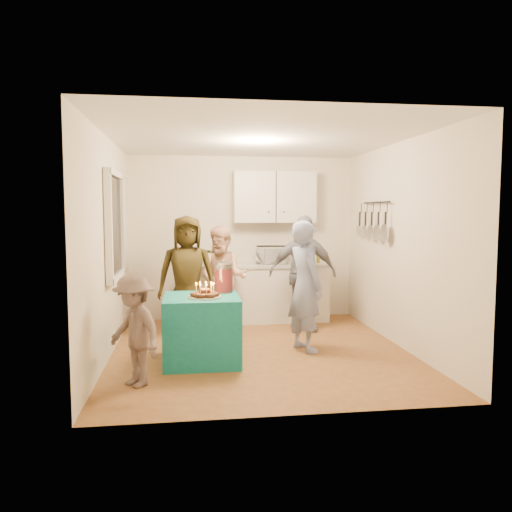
{
  "coord_description": "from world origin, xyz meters",
  "views": [
    {
      "loc": [
        -0.87,
        -6.0,
        1.71
      ],
      "look_at": [
        0.0,
        0.35,
        1.15
      ],
      "focal_mm": 35.0,
      "sensor_mm": 36.0,
      "label": 1
    }
  ],
  "objects": [
    {
      "name": "pot_rack",
      "position": [
        1.72,
        0.7,
        1.6
      ],
      "size": [
        0.12,
        1.0,
        0.6
      ],
      "primitive_type": "cube",
      "color": "black",
      "rests_on": "right_wall"
    },
    {
      "name": "child_near_left",
      "position": [
        -1.4,
        -1.07,
        0.55
      ],
      "size": [
        0.78,
        0.81,
        1.11
      ],
      "primitive_type": "imported",
      "rotation": [
        0.0,
        0.0,
        -0.87
      ],
      "color": "#584846",
      "rests_on": "floor"
    },
    {
      "name": "right_wall",
      "position": [
        1.8,
        0.0,
        1.3
      ],
      "size": [
        4.0,
        4.0,
        0.0
      ],
      "primitive_type": "plane",
      "color": "silver",
      "rests_on": "floor"
    },
    {
      "name": "back_wall",
      "position": [
        0.0,
        2.0,
        1.3
      ],
      "size": [
        3.6,
        3.6,
        0.0
      ],
      "primitive_type": "plane",
      "color": "silver",
      "rests_on": "floor"
    },
    {
      "name": "countertop",
      "position": [
        0.2,
        1.7,
        0.89
      ],
      "size": [
        2.24,
        0.62,
        0.05
      ],
      "primitive_type": "cube",
      "color": "beige",
      "rests_on": "counter"
    },
    {
      "name": "man_birthday",
      "position": [
        0.56,
        -0.04,
        0.81
      ],
      "size": [
        0.57,
        0.69,
        1.61
      ],
      "primitive_type": "imported",
      "rotation": [
        0.0,
        0.0,
        1.94
      ],
      "color": "#8390BF",
      "rests_on": "floor"
    },
    {
      "name": "woman_back_center",
      "position": [
        -0.37,
        1.19,
        0.76
      ],
      "size": [
        0.88,
        0.77,
        1.51
      ],
      "primitive_type": "imported",
      "rotation": [
        0.0,
        0.0,
        -0.31
      ],
      "color": "#E89879",
      "rests_on": "floor"
    },
    {
      "name": "floor",
      "position": [
        0.0,
        0.0,
        0.0
      ],
      "size": [
        4.0,
        4.0,
        0.0
      ],
      "primitive_type": "plane",
      "color": "brown",
      "rests_on": "ground"
    },
    {
      "name": "window_night",
      "position": [
        -1.77,
        0.3,
        1.55
      ],
      "size": [
        0.04,
        1.0,
        1.2
      ],
      "primitive_type": "cube",
      "color": "black",
      "rests_on": "left_wall"
    },
    {
      "name": "counter",
      "position": [
        0.2,
        1.7,
        0.43
      ],
      "size": [
        2.2,
        0.58,
        0.86
      ],
      "primitive_type": "cube",
      "color": "white",
      "rests_on": "floor"
    },
    {
      "name": "ceiling",
      "position": [
        0.0,
        0.0,
        2.6
      ],
      "size": [
        4.0,
        4.0,
        0.0
      ],
      "primitive_type": "plane",
      "color": "white",
      "rests_on": "floor"
    },
    {
      "name": "left_wall",
      "position": [
        -1.8,
        0.0,
        1.3
      ],
      "size": [
        4.0,
        4.0,
        0.0
      ],
      "primitive_type": "plane",
      "color": "silver",
      "rests_on": "floor"
    },
    {
      "name": "woman_back_right",
      "position": [
        0.77,
        0.98,
        0.83
      ],
      "size": [
        1.0,
        0.46,
        1.67
      ],
      "primitive_type": "imported",
      "rotation": [
        0.0,
        0.0,
        -0.06
      ],
      "color": "#0F1632",
      "rests_on": "floor"
    },
    {
      "name": "woman_back_left",
      "position": [
        -0.89,
        0.98,
        0.83
      ],
      "size": [
        0.83,
        0.55,
        1.67
      ],
      "primitive_type": "imported",
      "rotation": [
        0.0,
        0.0,
        0.02
      ],
      "color": "#534517",
      "rests_on": "floor"
    },
    {
      "name": "donut_cake",
      "position": [
        -0.69,
        -0.45,
        0.85
      ],
      "size": [
        0.38,
        0.38,
        0.18
      ],
      "primitive_type": null,
      "color": "#381C0C",
      "rests_on": "party_table"
    },
    {
      "name": "punch_jar",
      "position": [
        -0.45,
        -0.09,
        0.93
      ],
      "size": [
        0.22,
        0.22,
        0.34
      ],
      "primitive_type": "cylinder",
      "color": "#B60E20",
      "rests_on": "party_table"
    },
    {
      "name": "microwave",
      "position": [
        0.44,
        1.7,
        1.05
      ],
      "size": [
        0.54,
        0.41,
        0.27
      ],
      "primitive_type": "imported",
      "rotation": [
        0.0,
        0.0,
        -0.16
      ],
      "color": "white",
      "rests_on": "countertop"
    },
    {
      "name": "party_table",
      "position": [
        -0.72,
        -0.36,
        0.38
      ],
      "size": [
        0.86,
        0.86,
        0.76
      ],
      "primitive_type": "cube",
      "rotation": [
        0.0,
        0.0,
        -0.01
      ],
      "color": "#127B7A",
      "rests_on": "floor"
    },
    {
      "name": "upper_cabinet",
      "position": [
        0.5,
        1.85,
        1.95
      ],
      "size": [
        1.3,
        0.3,
        0.8
      ],
      "primitive_type": "cube",
      "color": "white",
      "rests_on": "back_wall"
    }
  ]
}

